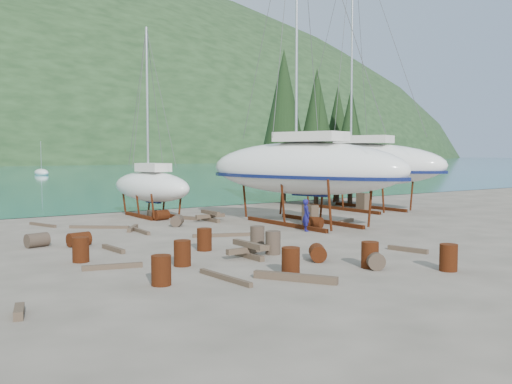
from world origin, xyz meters
TOP-DOWN VIEW (x-y plane):
  - ground at (0.00, 0.00)m, footprint 600.00×600.00m
  - far_house_right at (30.00, 190.00)m, footprint 6.60×5.60m
  - cypress_near_right at (12.50, 12.00)m, footprint 3.60×3.60m
  - cypress_mid_right at (14.00, 10.00)m, footprint 3.06×3.06m
  - cypress_back_left at (11.00, 14.00)m, footprint 4.14×4.14m
  - cypress_far_right at (15.50, 13.00)m, footprint 3.24×3.24m
  - moored_boat_mid at (10.00, 80.00)m, footprint 2.00×5.00m
  - large_sailboat_near at (4.29, 3.53)m, footprint 6.99×12.54m
  - large_sailboat_far at (12.40, 7.70)m, footprint 8.03×12.34m
  - small_sailboat_shore at (-0.87, 11.53)m, footprint 3.37×7.30m
  - worker at (2.73, 1.40)m, footprint 0.59×0.68m
  - drum_0 at (-8.01, -4.95)m, footprint 0.58×0.58m
  - drum_1 at (-1.15, -6.78)m, footprint 0.97×1.05m
  - drum_2 at (-7.81, 3.27)m, footprint 0.96×0.71m
  - drum_3 at (-1.20, -6.64)m, footprint 0.58×0.58m
  - drum_4 at (-1.15, 9.61)m, footprint 0.98×0.75m
  - drum_6 at (3.80, 2.09)m, footprint 0.88×1.04m
  - drum_7 at (0.54, -8.44)m, footprint 0.58×0.58m
  - drum_8 at (-8.82, -0.12)m, footprint 0.58×0.58m
  - drum_10 at (-4.07, -6.01)m, footprint 0.58×0.58m
  - drum_11 at (-1.57, 6.74)m, footprint 1.00×1.05m
  - drum_12 at (-1.83, -4.71)m, footprint 0.98×1.05m
  - drum_13 at (-6.20, -2.78)m, footprint 0.58×0.58m
  - drum_14 at (-4.08, -0.55)m, footprint 0.58×0.58m
  - drum_15 at (-9.28, 4.04)m, footprint 0.99×0.77m
  - drum_16 at (-1.99, -1.19)m, footprint 0.58×0.58m
  - drum_17 at (-2.34, -2.73)m, footprint 0.58×0.58m
  - timber_0 at (-7.37, 10.74)m, footprint 0.85×2.15m
  - timber_1 at (6.62, 2.70)m, footprint 1.58×0.75m
  - timber_3 at (-6.13, -5.41)m, footprint 0.31×2.60m
  - timber_4 at (-7.06, 1.39)m, footprint 0.30×1.76m
  - timber_5 at (-2.43, -1.88)m, footprint 2.28×1.41m
  - timber_6 at (0.23, 9.01)m, footprint 0.88×1.57m
  - timber_7 at (2.29, -5.28)m, footprint 0.53×1.66m
  - timber_8 at (-4.09, 6.63)m, footprint 1.18×1.60m
  - timber_10 at (-4.14, 5.70)m, footprint 0.26×2.43m
  - timber_11 at (-1.57, 2.17)m, footprint 2.62×1.20m
  - timber_12 at (-8.34, -1.91)m, footprint 1.94×0.67m
  - timber_13 at (-12.13, -5.90)m, footprint 0.45×0.98m
  - timber_15 at (-5.25, 8.17)m, footprint 2.49×2.02m
  - timber_16 at (-4.49, -6.75)m, footprint 1.61×2.31m
  - timber_pile_fore at (-3.56, -2.86)m, footprint 1.80×1.80m
  - timber_pile_aft at (0.87, 7.52)m, footprint 1.80×1.80m

SIDE VIEW (x-z plane):
  - ground at x=0.00m, z-range 0.00..0.00m
  - timber_0 at x=-7.37m, z-range 0.00..0.14m
  - timber_15 at x=-5.25m, z-range 0.00..0.15m
  - timber_3 at x=-6.13m, z-range 0.00..0.15m
  - timber_11 at x=-1.57m, z-range 0.00..0.15m
  - timber_5 at x=-2.43m, z-range 0.00..0.16m
  - timber_10 at x=-4.14m, z-range 0.00..0.16m
  - timber_12 at x=-8.34m, z-range 0.00..0.17m
  - timber_4 at x=-7.06m, z-range 0.00..0.17m
  - timber_7 at x=2.29m, z-range 0.00..0.17m
  - timber_8 at x=-4.09m, z-range 0.00..0.19m
  - timber_6 at x=0.23m, z-range 0.00..0.19m
  - timber_1 at x=6.62m, z-range 0.00..0.19m
  - timber_13 at x=-12.13m, z-range 0.00..0.22m
  - timber_16 at x=-4.49m, z-range 0.00..0.23m
  - drum_1 at x=-1.15m, z-range 0.00..0.58m
  - drum_2 at x=-7.81m, z-range 0.00..0.58m
  - drum_4 at x=-1.15m, z-range 0.00..0.58m
  - drum_6 at x=3.80m, z-range 0.00..0.58m
  - drum_11 at x=-1.57m, z-range 0.00..0.58m
  - drum_12 at x=-1.83m, z-range 0.00..0.58m
  - drum_15 at x=-9.28m, z-range 0.00..0.58m
  - timber_pile_fore at x=-3.56m, z-range 0.00..0.60m
  - timber_pile_aft at x=0.87m, z-range 0.00..0.60m
  - moored_boat_mid at x=10.00m, z-range -2.64..3.41m
  - drum_0 at x=-8.01m, z-range 0.00..0.88m
  - drum_3 at x=-1.20m, z-range 0.00..0.88m
  - drum_7 at x=0.54m, z-range 0.00..0.88m
  - drum_8 at x=-8.82m, z-range 0.00..0.88m
  - drum_10 at x=-4.07m, z-range 0.00..0.88m
  - drum_13 at x=-6.20m, z-range 0.00..0.88m
  - drum_14 at x=-4.08m, z-range 0.00..0.88m
  - drum_16 at x=-1.99m, z-range 0.00..0.88m
  - drum_17 at x=-2.34m, z-range 0.00..0.88m
  - worker at x=2.73m, z-range 0.00..1.58m
  - small_sailboat_shore at x=-0.87m, z-range -3.77..7.48m
  - far_house_right at x=30.00m, z-range 0.12..5.72m
  - large_sailboat_near at x=4.29m, z-range -6.43..12.53m
  - large_sailboat_far at x=12.40m, z-range -6.37..12.54m
  - cypress_mid_right at x=14.00m, z-range 0.67..9.17m
  - cypress_far_right at x=15.50m, z-range 0.71..9.71m
  - cypress_near_right at x=12.50m, z-range 0.79..10.79m
  - cypress_back_left at x=11.00m, z-range 0.91..12.41m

